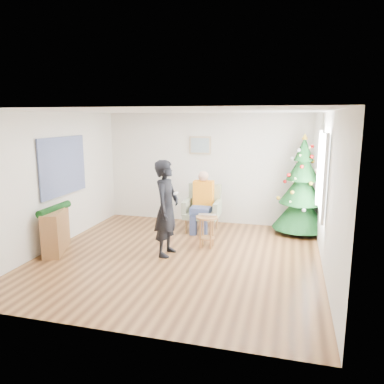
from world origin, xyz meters
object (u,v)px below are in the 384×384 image
(armchair, at_px, (203,214))
(christmas_tree, at_px, (302,189))
(standing_man, at_px, (167,208))
(console, at_px, (56,231))
(stool, at_px, (207,231))

(armchair, bearing_deg, christmas_tree, 9.64)
(christmas_tree, height_order, armchair, christmas_tree)
(armchair, relative_size, standing_man, 0.58)
(armchair, relative_size, console, 1.02)
(stool, relative_size, armchair, 0.61)
(christmas_tree, distance_m, stool, 2.37)
(christmas_tree, bearing_deg, stool, -141.10)
(console, bearing_deg, armchair, 18.55)
(christmas_tree, xyz_separation_m, console, (-4.48, -2.38, -0.58))
(standing_man, relative_size, console, 1.76)
(stool, xyz_separation_m, standing_man, (-0.62, -0.59, 0.56))
(stool, height_order, console, console)
(christmas_tree, height_order, console, christmas_tree)
(stool, relative_size, console, 0.62)
(console, bearing_deg, christmas_tree, 6.41)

